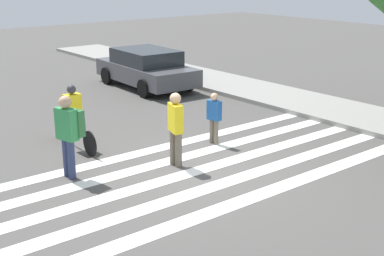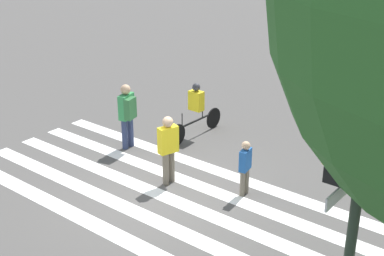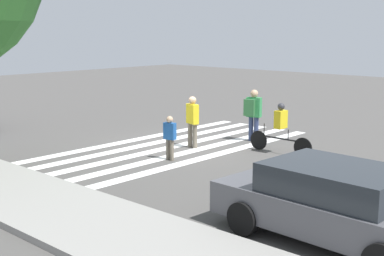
{
  "view_description": "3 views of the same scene",
  "coord_description": "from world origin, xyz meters",
  "px_view_note": "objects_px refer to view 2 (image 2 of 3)",
  "views": [
    {
      "loc": [
        8.44,
        -7.03,
        4.29
      ],
      "look_at": [
        -0.33,
        0.0,
        0.88
      ],
      "focal_mm": 50.0,
      "sensor_mm": 36.0,
      "label": 1
    },
    {
      "loc": [
        7.83,
        7.06,
        6.04
      ],
      "look_at": [
        -1.02,
        0.05,
        1.33
      ],
      "focal_mm": 50.0,
      "sensor_mm": 36.0,
      "label": 2
    },
    {
      "loc": [
        -11.94,
        12.22,
        3.76
      ],
      "look_at": [
        -1.16,
        0.4,
        0.81
      ],
      "focal_mm": 50.0,
      "sensor_mm": 36.0,
      "label": 3
    }
  ],
  "objects_px": {
    "pedestrian_child_with_backpack": "(245,165)",
    "cyclist_near_curb": "(196,108)",
    "pedestrian_adult_yellow_jacket": "(127,112)",
    "traffic_light": "(344,204)",
    "pedestrian_adult_blue_shirt": "(168,146)"
  },
  "relations": [
    {
      "from": "pedestrian_adult_blue_shirt",
      "to": "cyclist_near_curb",
      "type": "distance_m",
      "value": 2.83
    },
    {
      "from": "traffic_light",
      "to": "cyclist_near_curb",
      "type": "distance_m",
      "value": 9.26
    },
    {
      "from": "pedestrian_adult_blue_shirt",
      "to": "cyclist_near_curb",
      "type": "bearing_deg",
      "value": -138.33
    },
    {
      "from": "traffic_light",
      "to": "pedestrian_adult_yellow_jacket",
      "type": "bearing_deg",
      "value": -119.16
    },
    {
      "from": "pedestrian_child_with_backpack",
      "to": "cyclist_near_curb",
      "type": "height_order",
      "value": "cyclist_near_curb"
    },
    {
      "from": "pedestrian_child_with_backpack",
      "to": "pedestrian_adult_yellow_jacket",
      "type": "height_order",
      "value": "pedestrian_adult_yellow_jacket"
    },
    {
      "from": "pedestrian_adult_blue_shirt",
      "to": "cyclist_near_curb",
      "type": "height_order",
      "value": "pedestrian_adult_blue_shirt"
    },
    {
      "from": "pedestrian_child_with_backpack",
      "to": "pedestrian_adult_yellow_jacket",
      "type": "xyz_separation_m",
      "value": [
        -0.19,
        -3.82,
        0.3
      ]
    },
    {
      "from": "traffic_light",
      "to": "cyclist_near_curb",
      "type": "bearing_deg",
      "value": -131.81
    },
    {
      "from": "cyclist_near_curb",
      "to": "pedestrian_adult_yellow_jacket",
      "type": "bearing_deg",
      "value": -27.79
    },
    {
      "from": "traffic_light",
      "to": "pedestrian_child_with_backpack",
      "type": "xyz_separation_m",
      "value": [
        -4.08,
        -3.83,
        -2.32
      ]
    },
    {
      "from": "traffic_light",
      "to": "pedestrian_adult_yellow_jacket",
      "type": "relative_size",
      "value": 2.46
    },
    {
      "from": "pedestrian_adult_yellow_jacket",
      "to": "pedestrian_child_with_backpack",
      "type": "bearing_deg",
      "value": -106.83
    },
    {
      "from": "cyclist_near_curb",
      "to": "pedestrian_adult_blue_shirt",
      "type": "bearing_deg",
      "value": 25.77
    },
    {
      "from": "pedestrian_child_with_backpack",
      "to": "pedestrian_adult_yellow_jacket",
      "type": "distance_m",
      "value": 3.84
    }
  ]
}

